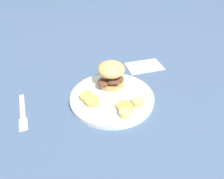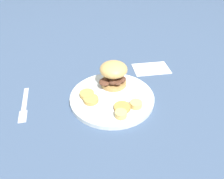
{
  "view_description": "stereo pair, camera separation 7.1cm",
  "coord_description": "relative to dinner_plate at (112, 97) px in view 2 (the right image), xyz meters",
  "views": [
    {
      "loc": [
        0.08,
        -0.57,
        0.47
      ],
      "look_at": [
        0.0,
        0.0,
        0.04
      ],
      "focal_mm": 35.0,
      "sensor_mm": 36.0,
      "label": 1
    },
    {
      "loc": [
        0.15,
        -0.55,
        0.47
      ],
      "look_at": [
        0.0,
        0.0,
        0.04
      ],
      "focal_mm": 35.0,
      "sensor_mm": 36.0,
      "label": 2
    }
  ],
  "objects": [
    {
      "name": "ground_plane",
      "position": [
        0.0,
        0.0,
        -0.01
      ],
      "size": [
        4.0,
        4.0,
        0.0
      ],
      "primitive_type": "plane",
      "color": "#3D5170"
    },
    {
      "name": "dinner_plate",
      "position": [
        0.0,
        0.0,
        0.0
      ],
      "size": [
        0.28,
        0.28,
        0.02
      ],
      "color": "silver",
      "rests_on": "ground_plane"
    },
    {
      "name": "sandwich",
      "position": [
        -0.01,
        0.06,
        0.05
      ],
      "size": [
        0.1,
        0.1,
        0.09
      ],
      "color": "tan",
      "rests_on": "dinner_plate"
    },
    {
      "name": "potato_round_0",
      "position": [
        0.05,
        -0.05,
        0.01
      ],
      "size": [
        0.05,
        0.05,
        0.01
      ],
      "primitive_type": "cylinder",
      "color": "#BC8942",
      "rests_on": "dinner_plate"
    },
    {
      "name": "potato_round_1",
      "position": [
        -0.06,
        -0.05,
        0.01
      ],
      "size": [
        0.05,
        0.05,
        0.01
      ],
      "primitive_type": "cylinder",
      "color": "tan",
      "rests_on": "dinner_plate"
    },
    {
      "name": "potato_round_2",
      "position": [
        0.09,
        -0.03,
        0.02
      ],
      "size": [
        0.04,
        0.04,
        0.02
      ],
      "primitive_type": "cylinder",
      "color": "#DBB766",
      "rests_on": "dinner_plate"
    },
    {
      "name": "potato_round_3",
      "position": [
        0.05,
        -0.09,
        0.02
      ],
      "size": [
        0.04,
        0.04,
        0.02
      ],
      "primitive_type": "cylinder",
      "color": "#DBB766",
      "rests_on": "dinner_plate"
    },
    {
      "name": "potato_round_4",
      "position": [
        -0.08,
        -0.02,
        0.01
      ],
      "size": [
        0.05,
        0.05,
        0.01
      ],
      "primitive_type": "cylinder",
      "color": "tan",
      "rests_on": "dinner_plate"
    },
    {
      "name": "fork",
      "position": [
        -0.27,
        -0.1,
        -0.01
      ],
      "size": [
        0.1,
        0.16,
        0.0
      ],
      "color": "silver",
      "rests_on": "ground_plane"
    },
    {
      "name": "napkin",
      "position": [
        0.11,
        0.23,
        -0.01
      ],
      "size": [
        0.17,
        0.14,
        0.01
      ],
      "primitive_type": "cube",
      "rotation": [
        0.0,
        0.0,
        0.42
      ],
      "color": "white",
      "rests_on": "ground_plane"
    }
  ]
}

